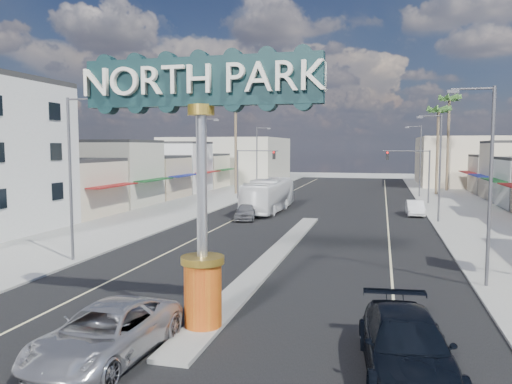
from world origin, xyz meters
The scene contains 25 objects.
ground centered at (0.00, 30.00, 0.00)m, with size 160.00×160.00×0.00m, color gray.
road centered at (0.00, 30.00, 0.01)m, with size 20.00×120.00×0.01m, color black.
median_island centered at (0.00, 14.00, 0.08)m, with size 1.30×30.00×0.16m, color gray.
sidewalk_left centered at (-14.00, 30.00, 0.06)m, with size 8.00×120.00×0.12m, color gray.
sidewalk_right centered at (14.00, 30.00, 0.06)m, with size 8.00×120.00×0.12m, color gray.
storefront_row_left centered at (-24.00, 43.00, 3.00)m, with size 12.00×42.00×6.00m, color beige.
backdrop_far_left centered at (-22.00, 75.00, 4.00)m, with size 20.00×20.00×8.00m, color #B7B29E.
backdrop_far_right centered at (22.00, 75.00, 4.00)m, with size 20.00×20.00×8.00m, color beige.
gateway_sign centered at (0.00, 1.98, 5.93)m, with size 8.20×1.50×9.15m.
traffic_signal_left centered at (-9.18, 43.99, 4.27)m, with size 5.09×0.45×6.00m.
traffic_signal_right centered at (9.18, 43.99, 4.27)m, with size 5.09×0.45×6.00m.
streetlight_l_near centered at (-10.43, 10.00, 5.07)m, with size 2.03×0.22×9.00m.
streetlight_l_mid centered at (-10.43, 30.00, 5.07)m, with size 2.03×0.22×9.00m.
streetlight_l_far centered at (-10.43, 52.00, 5.07)m, with size 2.03×0.22×9.00m.
streetlight_r_near centered at (10.43, 10.00, 5.07)m, with size 2.03×0.22×9.00m.
streetlight_r_mid centered at (10.43, 30.00, 5.07)m, with size 2.03×0.22×9.00m.
streetlight_r_far centered at (10.43, 52.00, 5.07)m, with size 2.03×0.22×9.00m.
palm_left_far centered at (-13.00, 50.00, 11.50)m, with size 2.60×2.60×13.10m.
palm_right_mid centered at (13.00, 56.00, 10.60)m, with size 2.60×2.60×12.10m.
palm_right_far centered at (15.00, 62.00, 12.39)m, with size 2.60×2.60×14.10m.
suv_left centered at (-2.00, -0.96, 0.80)m, with size 2.66×5.77×1.60m, color #B7B7BC.
suv_right centered at (6.68, 0.08, 0.85)m, with size 2.39×5.89×1.71m, color black.
car_parked_left centered at (-5.50, 27.84, 0.73)m, with size 1.73×4.31×1.47m, color slate.
car_parked_right centered at (9.00, 34.30, 0.70)m, with size 1.49×4.26×1.41m, color white.
city_bus centered at (-4.83, 33.69, 1.61)m, with size 2.70×11.56×3.22m, color white.
Camera 1 is at (5.90, -13.88, 6.35)m, focal length 35.00 mm.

